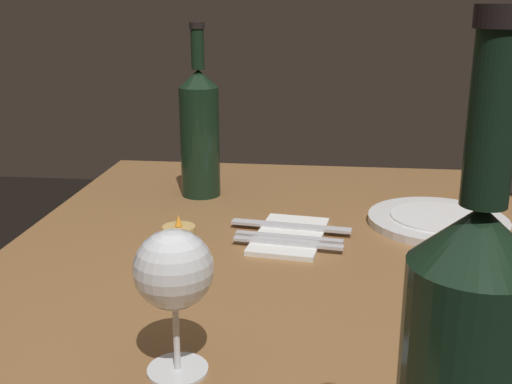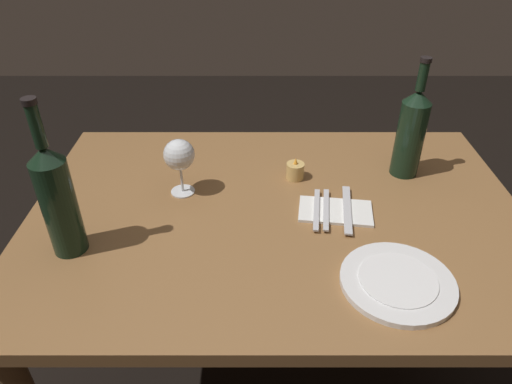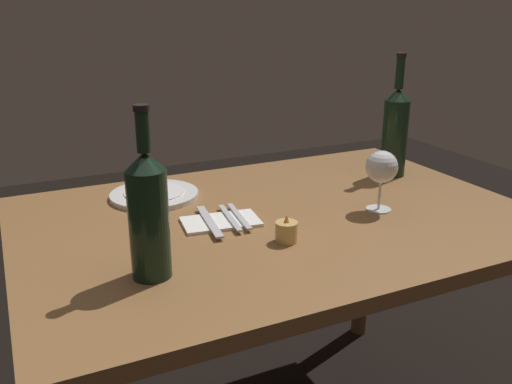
{
  "view_description": "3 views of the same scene",
  "coord_description": "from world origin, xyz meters",
  "px_view_note": "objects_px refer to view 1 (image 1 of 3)",
  "views": [
    {
      "loc": [
        -0.83,
        -0.07,
        1.12
      ],
      "look_at": [
        0.05,
        0.04,
        0.85
      ],
      "focal_mm": 43.39,
      "sensor_mm": 36.0,
      "label": 1
    },
    {
      "loc": [
        -0.06,
        -0.99,
        1.47
      ],
      "look_at": [
        -0.06,
        -0.04,
        0.82
      ],
      "focal_mm": 32.69,
      "sensor_mm": 36.0,
      "label": 2
    },
    {
      "loc": [
        0.62,
        1.17,
        1.26
      ],
      "look_at": [
        0.05,
        -0.02,
        0.8
      ],
      "focal_mm": 38.59,
      "sensor_mm": 36.0,
      "label": 3
    }
  ],
  "objects_px": {
    "fork_outer": "(288,243)",
    "wine_glass_left": "(174,272)",
    "folded_napkin": "(290,236)",
    "wine_bottle_second": "(200,131)",
    "fork_inner": "(289,237)",
    "votive_candle": "(179,242)",
    "dinner_plate": "(438,220)",
    "table_knife": "(291,226)"
  },
  "relations": [
    {
      "from": "wine_glass_left",
      "to": "fork_inner",
      "type": "distance_m",
      "value": 0.41
    },
    {
      "from": "folded_napkin",
      "to": "table_knife",
      "type": "relative_size",
      "value": 0.96
    },
    {
      "from": "folded_napkin",
      "to": "fork_inner",
      "type": "relative_size",
      "value": 1.12
    },
    {
      "from": "wine_glass_left",
      "to": "dinner_plate",
      "type": "height_order",
      "value": "wine_glass_left"
    },
    {
      "from": "wine_glass_left",
      "to": "folded_napkin",
      "type": "bearing_deg",
      "value": -12.99
    },
    {
      "from": "dinner_plate",
      "to": "fork_outer",
      "type": "bearing_deg",
      "value": 119.47
    },
    {
      "from": "wine_glass_left",
      "to": "folded_napkin",
      "type": "height_order",
      "value": "wine_glass_left"
    },
    {
      "from": "fork_outer",
      "to": "wine_glass_left",
      "type": "bearing_deg",
      "value": 165.28
    },
    {
      "from": "wine_glass_left",
      "to": "fork_inner",
      "type": "xyz_separation_m",
      "value": [
        0.39,
        -0.1,
        -0.11
      ]
    },
    {
      "from": "wine_bottle_second",
      "to": "fork_outer",
      "type": "xyz_separation_m",
      "value": [
        -0.28,
        -0.2,
        -0.12
      ]
    },
    {
      "from": "wine_glass_left",
      "to": "wine_bottle_second",
      "type": "distance_m",
      "value": 0.65
    },
    {
      "from": "fork_inner",
      "to": "votive_candle",
      "type": "bearing_deg",
      "value": 112.55
    },
    {
      "from": "wine_glass_left",
      "to": "table_knife",
      "type": "distance_m",
      "value": 0.46
    },
    {
      "from": "votive_candle",
      "to": "dinner_plate",
      "type": "relative_size",
      "value": 0.27
    },
    {
      "from": "fork_inner",
      "to": "table_knife",
      "type": "xyz_separation_m",
      "value": [
        0.05,
        0.0,
        0.0
      ]
    },
    {
      "from": "votive_candle",
      "to": "wine_glass_left",
      "type": "bearing_deg",
      "value": -167.09
    },
    {
      "from": "folded_napkin",
      "to": "fork_inner",
      "type": "height_order",
      "value": "fork_inner"
    },
    {
      "from": "dinner_plate",
      "to": "fork_inner",
      "type": "relative_size",
      "value": 1.37
    },
    {
      "from": "fork_inner",
      "to": "fork_outer",
      "type": "relative_size",
      "value": 1.0
    },
    {
      "from": "wine_bottle_second",
      "to": "fork_outer",
      "type": "relative_size",
      "value": 1.92
    },
    {
      "from": "table_knife",
      "to": "wine_glass_left",
      "type": "bearing_deg",
      "value": 167.86
    },
    {
      "from": "wine_glass_left",
      "to": "folded_napkin",
      "type": "xyz_separation_m",
      "value": [
        0.41,
        -0.1,
        -0.11
      ]
    },
    {
      "from": "wine_glass_left",
      "to": "table_knife",
      "type": "relative_size",
      "value": 0.77
    },
    {
      "from": "wine_glass_left",
      "to": "fork_outer",
      "type": "relative_size",
      "value": 0.9
    },
    {
      "from": "dinner_plate",
      "to": "fork_inner",
      "type": "distance_m",
      "value": 0.29
    },
    {
      "from": "votive_candle",
      "to": "fork_outer",
      "type": "relative_size",
      "value": 0.37
    },
    {
      "from": "votive_candle",
      "to": "fork_inner",
      "type": "xyz_separation_m",
      "value": [
        0.07,
        -0.17,
        -0.01
      ]
    },
    {
      "from": "fork_outer",
      "to": "wine_bottle_second",
      "type": "bearing_deg",
      "value": 35.43
    },
    {
      "from": "wine_bottle_second",
      "to": "fork_outer",
      "type": "distance_m",
      "value": 0.36
    },
    {
      "from": "dinner_plate",
      "to": "fork_inner",
      "type": "height_order",
      "value": "dinner_plate"
    },
    {
      "from": "votive_candle",
      "to": "fork_outer",
      "type": "xyz_separation_m",
      "value": [
        0.04,
        -0.17,
        -0.01
      ]
    },
    {
      "from": "votive_candle",
      "to": "dinner_plate",
      "type": "height_order",
      "value": "votive_candle"
    },
    {
      "from": "dinner_plate",
      "to": "folded_napkin",
      "type": "bearing_deg",
      "value": 110.43
    },
    {
      "from": "table_knife",
      "to": "votive_candle",
      "type": "bearing_deg",
      "value": 126.62
    },
    {
      "from": "wine_glass_left",
      "to": "dinner_plate",
      "type": "distance_m",
      "value": 0.63
    },
    {
      "from": "wine_bottle_second",
      "to": "dinner_plate",
      "type": "distance_m",
      "value": 0.49
    },
    {
      "from": "wine_bottle_second",
      "to": "fork_outer",
      "type": "height_order",
      "value": "wine_bottle_second"
    },
    {
      "from": "table_knife",
      "to": "dinner_plate",
      "type": "bearing_deg",
      "value": -75.58
    },
    {
      "from": "votive_candle",
      "to": "table_knife",
      "type": "bearing_deg",
      "value": -53.38
    },
    {
      "from": "wine_glass_left",
      "to": "table_knife",
      "type": "xyz_separation_m",
      "value": [
        0.44,
        -0.1,
        -0.11
      ]
    },
    {
      "from": "folded_napkin",
      "to": "fork_inner",
      "type": "xyz_separation_m",
      "value": [
        -0.02,
        -0.0,
        0.01
      ]
    },
    {
      "from": "dinner_plate",
      "to": "fork_outer",
      "type": "xyz_separation_m",
      "value": [
        -0.15,
        0.26,
        0.0
      ]
    }
  ]
}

